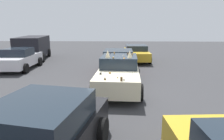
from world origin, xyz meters
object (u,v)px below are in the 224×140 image
at_px(art_car_decorated, 119,73).
at_px(parked_sedan_near_right, 118,61).
at_px(parked_sedan_behind_right, 38,138).
at_px(parked_sedan_far_right, 19,59).
at_px(parked_van_row_back_far, 33,46).
at_px(parked_sedan_row_back_center, 136,53).

xyz_separation_m(art_car_decorated, parked_sedan_near_right, (3.30, 0.04, -0.02)).
bearing_deg(parked_sedan_behind_right, parked_sedan_far_right, -141.33).
relative_size(art_car_decorated, parked_sedan_behind_right, 1.07).
xyz_separation_m(art_car_decorated, parked_sedan_far_right, (4.10, 6.65, -0.05)).
height_order(parked_van_row_back_far, parked_sedan_far_right, parked_van_row_back_far).
relative_size(art_car_decorated, parked_sedan_row_back_center, 1.00).
distance_m(parked_van_row_back_far, parked_sedan_row_back_center, 8.86).
bearing_deg(art_car_decorated, parked_sedan_row_back_center, 172.49).
bearing_deg(parked_sedan_near_right, parked_sedan_far_right, 83.88).
bearing_deg(parked_sedan_behind_right, art_car_decorated, 175.01).
distance_m(parked_sedan_row_back_center, parked_sedan_far_right, 8.83).
relative_size(art_car_decorated, parked_van_row_back_far, 0.86).
distance_m(parked_van_row_back_far, parked_sedan_near_right, 8.90).
xyz_separation_m(parked_van_row_back_far, parked_sedan_row_back_center, (-0.51, -8.84, -0.44)).
bearing_deg(art_car_decorated, parked_sedan_near_right, -176.52).
height_order(art_car_decorated, parked_sedan_far_right, art_car_decorated).
bearing_deg(parked_sedan_row_back_center, parked_sedan_behind_right, -13.61).
relative_size(parked_sedan_row_back_center, parked_sedan_far_right, 1.12).
distance_m(parked_sedan_behind_right, parked_sedan_far_right, 10.87).
distance_m(parked_van_row_back_far, parked_sedan_behind_right, 14.96).
bearing_deg(parked_sedan_row_back_center, parked_van_row_back_far, -94.45).
relative_size(parked_sedan_far_right, parked_sedan_near_right, 0.89).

